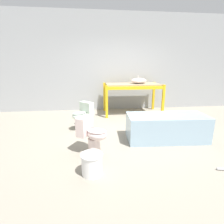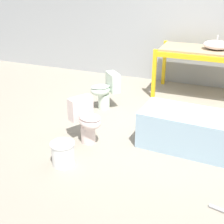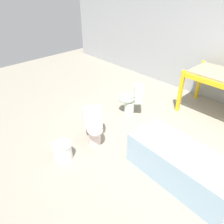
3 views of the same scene
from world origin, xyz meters
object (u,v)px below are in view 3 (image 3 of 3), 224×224
Objects in this scene: bathtub_main at (182,163)px; bucket_white at (63,151)px; toilet_near at (94,126)px; toilet_far at (131,99)px.

bathtub_main reaches higher than bucket_white.
bathtub_main is 1.60m from toilet_near.
bathtub_main is 1.89m from bucket_white.
bucket_white is (0.21, -1.90, -0.19)m from toilet_far.
toilet_far is 1.93m from bucket_white.
bucket_white is at bearing -142.56° from bathtub_main.
bucket_white is at bearing -150.93° from toilet_near.
bucket_white is at bearing -37.69° from toilet_far.
toilet_far reaches higher than bucket_white.
bucket_white is (-1.56, -1.06, -0.14)m from bathtub_main.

